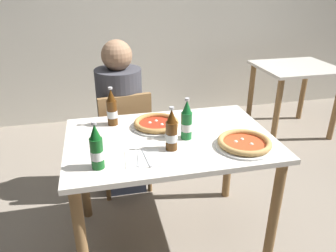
{
  "coord_description": "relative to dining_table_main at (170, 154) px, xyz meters",
  "views": [
    {
      "loc": [
        -0.39,
        -1.66,
        1.61
      ],
      "look_at": [
        0.0,
        0.05,
        0.8
      ],
      "focal_mm": 34.9,
      "sensor_mm": 36.0,
      "label": 1
    }
  ],
  "objects": [
    {
      "name": "pizza_margherita_near",
      "position": [
        0.38,
        -0.2,
        0.13
      ],
      "size": [
        0.32,
        0.32,
        0.04
      ],
      "color": "white",
      "rests_on": "dining_table_main"
    },
    {
      "name": "beer_bottle_left",
      "position": [
        -0.42,
        -0.24,
        0.22
      ],
      "size": [
        0.07,
        0.07,
        0.25
      ],
      "color": "#14591E",
      "rests_on": "dining_table_main"
    },
    {
      "name": "chair_behind_table",
      "position": [
        -0.22,
        0.61,
        -0.15
      ],
      "size": [
        0.45,
        0.45,
        0.85
      ],
      "rotation": [
        0.0,
        0.0,
        3.28
      ],
      "color": "olive",
      "rests_on": "ground_plane"
    },
    {
      "name": "dining_table_main",
      "position": [
        0.0,
        0.0,
        0.0
      ],
      "size": [
        1.2,
        0.8,
        0.75
      ],
      "color": "silver",
      "rests_on": "ground_plane"
    },
    {
      "name": "diner_seated",
      "position": [
        -0.23,
        0.66,
        -0.05
      ],
      "size": [
        0.34,
        0.34,
        1.21
      ],
      "color": "#2D3342",
      "rests_on": "ground_plane"
    },
    {
      "name": "back_wall_tiled",
      "position": [
        0.0,
        2.2,
        0.66
      ],
      "size": [
        7.0,
        0.1,
        2.6
      ],
      "primitive_type": "cube",
      "color": "silver",
      "rests_on": "ground_plane"
    },
    {
      "name": "beer_bottle_extra",
      "position": [
        -0.31,
        0.26,
        0.22
      ],
      "size": [
        0.07,
        0.07,
        0.25
      ],
      "color": "#512D0F",
      "rests_on": "dining_table_main"
    },
    {
      "name": "ground_plane",
      "position": [
        0.0,
        0.0,
        -0.64
      ],
      "size": [
        8.0,
        8.0,
        0.0
      ],
      "primitive_type": "plane",
      "color": "gray"
    },
    {
      "name": "dining_table_background",
      "position": [
        1.68,
        1.32,
        -0.04
      ],
      "size": [
        0.8,
        0.7,
        0.75
      ],
      "color": "silver",
      "rests_on": "ground_plane"
    },
    {
      "name": "beer_bottle_center",
      "position": [
        -0.02,
        -0.14,
        0.22
      ],
      "size": [
        0.07,
        0.07,
        0.25
      ],
      "color": "#512D0F",
      "rests_on": "dining_table_main"
    },
    {
      "name": "napkin_with_cutlery",
      "position": [
        -0.19,
        -0.21,
        0.12
      ],
      "size": [
        0.19,
        0.19,
        0.01
      ],
      "color": "white",
      "rests_on": "dining_table_main"
    },
    {
      "name": "pizza_marinara_far",
      "position": [
        -0.05,
        0.16,
        0.14
      ],
      "size": [
        0.3,
        0.3,
        0.04
      ],
      "color": "white",
      "rests_on": "dining_table_main"
    },
    {
      "name": "beer_bottle_right",
      "position": [
        0.09,
        -0.03,
        0.22
      ],
      "size": [
        0.07,
        0.07,
        0.25
      ],
      "color": "#196B2D",
      "rests_on": "dining_table_main"
    }
  ]
}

